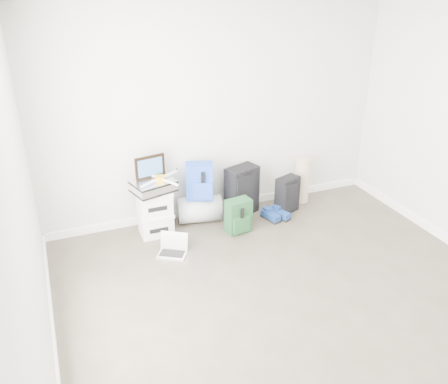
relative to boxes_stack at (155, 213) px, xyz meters
name	(u,v)px	position (x,y,z in m)	size (l,w,h in m)	color
ground	(314,327)	(0.93, -2.18, -0.29)	(5.00, 5.00, 0.00)	#3B342B
room_envelope	(332,151)	(0.93, -2.16, 1.43)	(4.52, 5.02, 2.71)	silver
boxes_stack	(155,213)	(0.00, 0.00, 0.00)	(0.41, 0.33, 0.58)	silver
briefcase	(153,186)	(0.00, 0.00, 0.35)	(0.47, 0.35, 0.14)	#B2B2B7
painting	(150,167)	(0.00, 0.10, 0.56)	(0.37, 0.09, 0.28)	black
drone	(160,178)	(0.08, -0.02, 0.45)	(0.53, 0.53, 0.05)	gold
duffel_bag	(200,209)	(0.60, 0.10, -0.12)	(0.34, 0.34, 0.55)	gray
blue_backpack	(200,182)	(0.60, 0.07, 0.28)	(0.38, 0.33, 0.47)	#1C30B9
large_suitcase	(242,191)	(1.20, 0.11, 0.04)	(0.48, 0.38, 0.65)	black
green_backpack	(239,217)	(0.96, -0.33, -0.08)	(0.33, 0.26, 0.43)	#153B20
carry_on	(287,195)	(1.78, -0.08, -0.05)	(0.35, 0.29, 0.49)	black
shoes	(275,215)	(1.54, -0.21, -0.24)	(0.34, 0.31, 0.10)	black
rolled_rug	(302,180)	(2.11, 0.13, 0.02)	(0.20, 0.20, 0.63)	tan
laptop	(173,248)	(0.07, -0.50, -0.24)	(0.39, 0.36, 0.23)	silver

